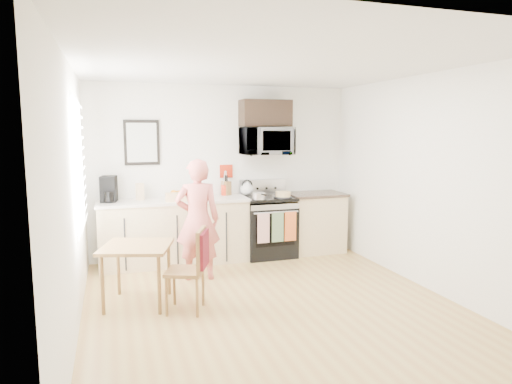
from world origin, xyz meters
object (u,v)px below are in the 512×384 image
object	(u,v)px
microwave	(266,141)
person	(198,220)
cake	(283,195)
dining_table	(137,252)
range	(268,228)
chair	(197,259)

from	to	relation	value
microwave	person	bearing A→B (deg)	-144.73
microwave	cake	xyz separation A→B (m)	(0.17, -0.29, -0.79)
dining_table	microwave	bearing A→B (deg)	37.01
dining_table	cake	size ratio (longest dim) A/B	2.82
range	microwave	distance (m)	1.33
person	dining_table	bearing A→B (deg)	48.13
person	dining_table	xyz separation A→B (m)	(-0.80, -0.66, -0.19)
cake	person	bearing A→B (deg)	-157.35
person	chair	world-z (taller)	person
person	microwave	bearing A→B (deg)	-136.12
range	person	size ratio (longest dim) A/B	0.74
person	chair	bearing A→B (deg)	87.34
dining_table	chair	distance (m)	0.72
cake	range	bearing A→B (deg)	133.29
range	person	distance (m)	1.49
microwave	cake	world-z (taller)	microwave
range	dining_table	world-z (taller)	range
microwave	person	size ratio (longest dim) A/B	0.48
chair	dining_table	bearing A→B (deg)	167.39
chair	cake	bearing A→B (deg)	67.73
cake	chair	bearing A→B (deg)	-134.30
range	cake	size ratio (longest dim) A/B	4.21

